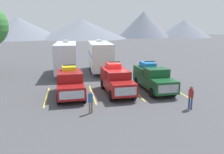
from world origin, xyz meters
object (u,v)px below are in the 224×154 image
object	(u,v)px
camper_trailer_b	(100,55)
pickup_truck_a	(70,82)
person_b	(191,96)
pickup_truck_b	(116,80)
camper_trailer_a	(66,57)
pickup_truck_c	(153,77)
person_a	(91,100)

from	to	relation	value
camper_trailer_b	pickup_truck_a	bearing A→B (deg)	-112.14
pickup_truck_a	person_b	bearing A→B (deg)	-30.56
pickup_truck_b	person_b	size ratio (longest dim) A/B	3.26
camper_trailer_a	person_b	xyz separation A→B (m)	(8.48, -13.61, -1.15)
pickup_truck_a	camper_trailer_b	world-z (taller)	camper_trailer_b
camper_trailer_a	pickup_truck_c	bearing A→B (deg)	-47.69
pickup_truck_a	pickup_truck_b	xyz separation A→B (m)	(3.93, 0.05, 0.06)
pickup_truck_a	person_a	bearing A→B (deg)	-73.58
camper_trailer_a	person_a	xyz separation A→B (m)	(1.58, -13.10, -1.21)
person_b	pickup_truck_a	bearing A→B (deg)	149.44
camper_trailer_a	camper_trailer_b	xyz separation A→B (m)	(4.12, 0.61, -0.02)
pickup_truck_b	person_a	size ratio (longest dim) A/B	3.47
person_b	pickup_truck_b	bearing A→B (deg)	131.03
pickup_truck_a	camper_trailer_a	size ratio (longest dim) A/B	0.61
person_a	pickup_truck_c	bearing A→B (deg)	37.68
camper_trailer_a	person_b	bearing A→B (deg)	-58.07
pickup_truck_b	person_a	distance (m)	5.13
pickup_truck_b	camper_trailer_b	world-z (taller)	camper_trailer_b
person_a	camper_trailer_b	bearing A→B (deg)	79.48
camper_trailer_a	person_a	bearing A→B (deg)	-83.15
pickup_truck_c	camper_trailer_b	size ratio (longest dim) A/B	0.69
pickup_truck_b	camper_trailer_b	bearing A→B (deg)	90.69
camper_trailer_a	camper_trailer_b	size ratio (longest dim) A/B	1.00
camper_trailer_a	camper_trailer_b	world-z (taller)	camper_trailer_a
pickup_truck_b	camper_trailer_a	world-z (taller)	camper_trailer_a
camper_trailer_b	pickup_truck_b	bearing A→B (deg)	-89.31
camper_trailer_a	camper_trailer_b	distance (m)	4.17
pickup_truck_a	person_a	world-z (taller)	pickup_truck_a
pickup_truck_a	person_b	size ratio (longest dim) A/B	3.16
pickup_truck_a	camper_trailer_b	bearing A→B (deg)	67.86
pickup_truck_c	person_a	distance (m)	7.69
camper_trailer_b	person_a	distance (m)	14.00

